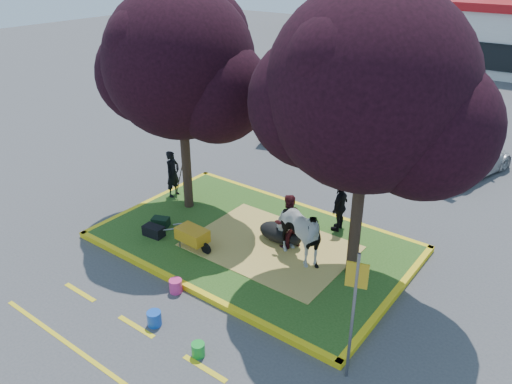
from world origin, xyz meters
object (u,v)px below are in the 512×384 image
Objects in this scene: calf at (279,232)px; bucket_green at (198,350)px; bucket_pink at (176,286)px; bucket_blue at (154,318)px; handler at (173,174)px; sign_post at (354,303)px; cow at (296,233)px; car_black at (211,102)px; wheelbarrow at (193,235)px; car_silver at (293,114)px.

calf is 4.52m from bucket_green.
bucket_pink is 1.20m from bucket_blue.
sign_post is at bearing -118.85° from handler.
cow is 0.70× the size of sign_post.
car_black is at bearing 122.13° from sign_post.
bucket_pink is (0.84, -1.49, -0.38)m from wheelbarrow.
calf is at bearing 103.57° from bucket_green.
handler is 8.86m from car_black.
car_silver reaches higher than bucket_blue.
handler is at bearing 135.52° from bucket_pink.
calf reaches higher than bucket_blue.
calf is 4.34m from handler.
cow reaches higher than wheelbarrow.
wheelbarrow is 12.04m from car_black.
bucket_pink is at bearing 112.36° from bucket_blue.
sign_post is 9.51× the size of bucket_green.
cow is 2.78m from wheelbarrow.
wheelbarrow is (-1.62, -1.68, 0.15)m from calf.
cow is 5.84× the size of bucket_pink.
car_silver is (-4.61, 12.60, 0.60)m from bucket_blue.
wheelbarrow is 3.82m from bucket_green.
calf is at bearing 76.19° from bucket_pink.
bucket_green is at bearing -171.82° from sign_post.
wheelbarrow is at bearing 132.40° from cow.
sign_post is 8.33× the size of bucket_blue.
wheelbarrow reaches higher than calf.
bucket_blue is 0.08× the size of car_black.
bucket_pink is at bearing 165.56° from cow.
sign_post is (8.00, -3.36, 0.84)m from handler.
car_black is at bearing 27.50° from handler.
handler reaches higher than bucket_green.
car_black is 4.32m from car_silver.
car_black reaches higher than bucket_green.
bucket_green is at bearing 99.41° from car_silver.
handler is 4.53× the size of bucket_blue.
wheelbarrow is 1.75m from bucket_pink.
handler is 8.72m from sign_post.
bucket_blue is (-1.20, -3.75, -0.80)m from cow.
car_silver reaches higher than car_black.
calf is 3.52× the size of bucket_pink.
handler reaches higher than bucket_pink.
sign_post is (2.82, -2.54, 0.78)m from cow.
sign_post reaches higher than wheelbarrow.
cow is at bearing 107.45° from car_silver.
cow is 3.22m from bucket_pink.
bucket_pink is 0.07× the size of car_silver.
bucket_pink is at bearing -140.58° from handler.
car_black is (-10.26, 12.04, 0.57)m from bucket_green.
bucket_blue is at bearing -145.04° from handler.
car_silver is (-4.93, 8.31, 0.36)m from calf.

